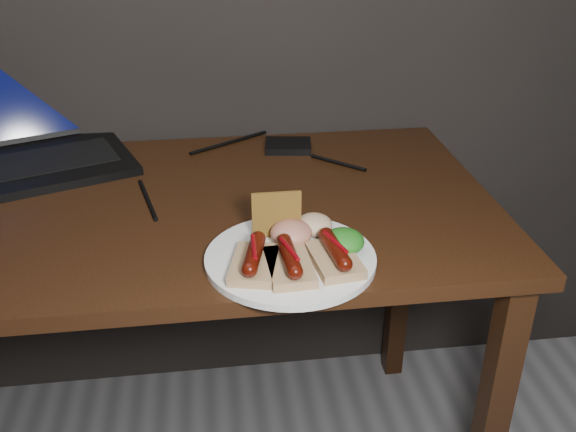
# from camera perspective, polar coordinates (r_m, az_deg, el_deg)

# --- Properties ---
(desk) EXTENTS (1.40, 0.70, 0.75)m
(desk) POSITION_cam_1_polar(r_m,az_deg,el_deg) (1.33, -12.71, -2.44)
(desk) COLOR #381E0E
(desk) RESTS_ON ground
(laptop) EXTENTS (0.50, 0.48, 0.25)m
(laptop) POSITION_cam_1_polar(r_m,az_deg,el_deg) (1.55, -22.21, 6.33)
(laptop) COLOR black
(laptop) RESTS_ON desk
(hard_drive) EXTENTS (0.12, 0.10, 0.02)m
(hard_drive) POSITION_cam_1_polar(r_m,az_deg,el_deg) (1.52, 0.01, 6.26)
(hard_drive) COLOR black
(hard_drive) RESTS_ON desk
(desk_cables) EXTENTS (1.01, 0.44, 0.01)m
(desk_cables) POSITION_cam_1_polar(r_m,az_deg,el_deg) (1.40, -12.27, 3.61)
(desk_cables) COLOR black
(desk_cables) RESTS_ON desk
(plate) EXTENTS (0.37, 0.37, 0.01)m
(plate) POSITION_cam_1_polar(r_m,az_deg,el_deg) (1.07, 0.21, -3.78)
(plate) COLOR white
(plate) RESTS_ON desk
(bread_sausage_left) EXTENTS (0.09, 0.13, 0.04)m
(bread_sausage_left) POSITION_cam_1_polar(r_m,az_deg,el_deg) (1.02, -3.02, -3.90)
(bread_sausage_left) COLOR tan
(bread_sausage_left) RESTS_ON plate
(bread_sausage_center) EXTENTS (0.08, 0.12, 0.04)m
(bread_sausage_center) POSITION_cam_1_polar(r_m,az_deg,el_deg) (1.01, 0.13, -4.12)
(bread_sausage_center) COLOR tan
(bread_sausage_center) RESTS_ON plate
(bread_sausage_right) EXTENTS (0.08, 0.12, 0.04)m
(bread_sausage_right) POSITION_cam_1_polar(r_m,az_deg,el_deg) (1.04, 4.18, -3.48)
(bread_sausage_right) COLOR tan
(bread_sausage_right) RESTS_ON plate
(crispbread) EXTENTS (0.08, 0.01, 0.08)m
(crispbread) POSITION_cam_1_polar(r_m,az_deg,el_deg) (1.10, -1.03, 0.11)
(crispbread) COLOR olive
(crispbread) RESTS_ON plate
(salad_greens) EXTENTS (0.07, 0.07, 0.04)m
(salad_greens) POSITION_cam_1_polar(r_m,az_deg,el_deg) (1.07, 4.95, -2.25)
(salad_greens) COLOR #1D5C12
(salad_greens) RESTS_ON plate
(salsa_mound) EXTENTS (0.07, 0.07, 0.04)m
(salsa_mound) POSITION_cam_1_polar(r_m,az_deg,el_deg) (1.09, 0.29, -1.50)
(salsa_mound) COLOR #A81016
(salsa_mound) RESTS_ON plate
(coleslaw_mound) EXTENTS (0.06, 0.06, 0.04)m
(coleslaw_mound) POSITION_cam_1_polar(r_m,az_deg,el_deg) (1.12, 2.33, -0.77)
(coleslaw_mound) COLOR beige
(coleslaw_mound) RESTS_ON plate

